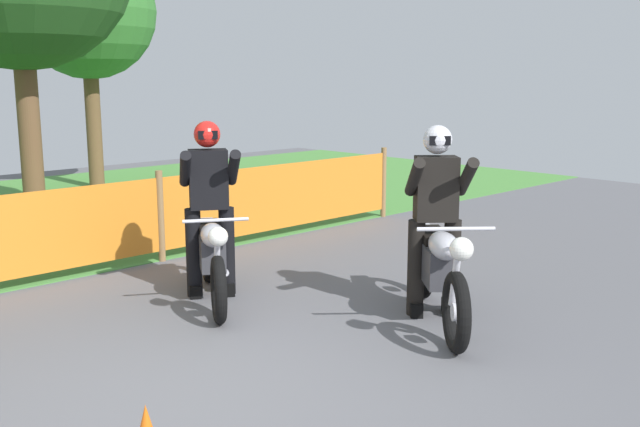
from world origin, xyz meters
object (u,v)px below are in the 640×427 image
(motorcycle_lead, at_px, (212,256))
(rider_trailing, at_px, (435,210))
(motorcycle_trailing, at_px, (439,270))
(rider_lead, at_px, (209,199))

(motorcycle_lead, distance_m, rider_trailing, 2.12)
(motorcycle_trailing, xyz_separation_m, rider_lead, (-0.94, 2.02, 0.48))
(rider_lead, bearing_deg, motorcycle_lead, 0.51)
(motorcycle_trailing, relative_size, rider_trailing, 0.95)
(motorcycle_lead, bearing_deg, rider_lead, -179.49)
(rider_trailing, bearing_deg, motorcycle_lead, -102.88)
(motorcycle_trailing, height_order, rider_lead, rider_lead)
(motorcycle_lead, height_order, rider_trailing, rider_trailing)
(motorcycle_lead, height_order, rider_lead, rider_lead)
(motorcycle_lead, bearing_deg, motorcycle_trailing, 60.63)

